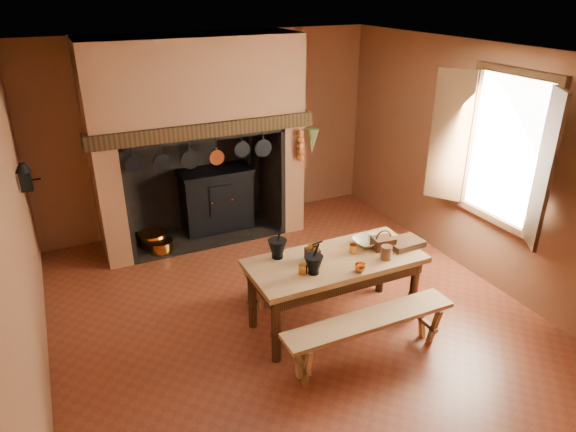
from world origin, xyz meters
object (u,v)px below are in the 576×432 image
Objects in this scene: iron_range at (217,198)px; mixing_bowl at (367,242)px; bench_front at (369,328)px; wicker_basket at (383,242)px; work_table at (335,269)px; coffee_grinder at (313,253)px.

mixing_bowl is at bearing -72.49° from iron_range.
wicker_basket is at bearing 49.08° from bench_front.
bench_front is at bearing -119.72° from mixing_bowl.
work_table is 0.74m from bench_front.
iron_range reaches higher than bench_front.
mixing_bowl reaches higher than bench_front.
mixing_bowl reaches higher than work_table.
coffee_grinder is 0.80m from wicker_basket.
bench_front is 6.01× the size of mixing_bowl.
wicker_basket is at bearing -2.27° from work_table.
coffee_grinder is 0.70× the size of mixing_bowl.
iron_range is 6.55× the size of wicker_basket.
coffee_grinder reaches higher than mixing_bowl.
work_table is 0.60m from wicker_basket.
mixing_bowl is 0.18m from wicker_basket.
bench_front is 8.60× the size of coffee_grinder.
bench_front is at bearing -66.83° from coffee_grinder.
wicker_basket is (0.57, -0.02, 0.20)m from work_table.
bench_front is 7.25× the size of wicker_basket.
work_table is 6.22× the size of mixing_bowl.
work_table is at bearing 90.00° from bench_front.
iron_range is at bearing 97.93° from work_table.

